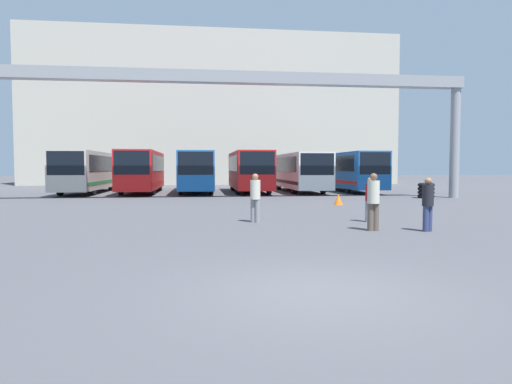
% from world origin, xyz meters
% --- Properties ---
extents(ground_plane, '(200.00, 200.00, 0.00)m').
position_xyz_m(ground_plane, '(0.00, 0.00, 0.00)').
color(ground_plane, '#47474C').
extents(building_backdrop, '(42.44, 12.00, 17.28)m').
position_xyz_m(building_backdrop, '(0.00, 49.98, 8.64)').
color(building_backdrop, '#B7B2A3').
rests_on(building_backdrop, ground).
extents(overhead_gantry, '(29.54, 0.80, 7.68)m').
position_xyz_m(overhead_gantry, '(0.00, 20.64, 6.44)').
color(overhead_gantry, gray).
rests_on(overhead_gantry, ground).
extents(bus_slot_0, '(2.54, 11.52, 3.10)m').
position_xyz_m(bus_slot_0, '(-10.29, 29.20, 1.79)').
color(bus_slot_0, beige).
rests_on(bus_slot_0, ground).
extents(bus_slot_1, '(2.52, 10.59, 3.15)m').
position_xyz_m(bus_slot_1, '(-6.18, 28.74, 1.81)').
color(bus_slot_1, red).
rests_on(bus_slot_1, ground).
extents(bus_slot_2, '(2.55, 12.05, 3.10)m').
position_xyz_m(bus_slot_2, '(-2.06, 29.47, 1.79)').
color(bus_slot_2, '#1959A5').
rests_on(bus_slot_2, ground).
extents(bus_slot_3, '(2.60, 10.26, 3.14)m').
position_xyz_m(bus_slot_3, '(2.06, 28.57, 1.81)').
color(bus_slot_3, red).
rests_on(bus_slot_3, ground).
extents(bus_slot_4, '(2.58, 11.42, 3.03)m').
position_xyz_m(bus_slot_4, '(6.18, 29.15, 1.75)').
color(bus_slot_4, silver).
rests_on(bus_slot_4, ground).
extents(bus_slot_5, '(2.44, 12.14, 3.11)m').
position_xyz_m(bus_slot_5, '(10.29, 29.51, 1.80)').
color(bus_slot_5, '#1959A5').
rests_on(bus_slot_5, ground).
extents(pedestrian_far_center, '(0.36, 0.36, 1.74)m').
position_xyz_m(pedestrian_far_center, '(0.17, 9.18, 0.92)').
color(pedestrian_far_center, gray).
rests_on(pedestrian_far_center, ground).
extents(pedestrian_near_center, '(0.34, 0.34, 1.65)m').
position_xyz_m(pedestrian_near_center, '(5.13, 6.24, 0.88)').
color(pedestrian_near_center, navy).
rests_on(pedestrian_near_center, ground).
extents(pedestrian_mid_right, '(0.37, 0.37, 1.79)m').
position_xyz_m(pedestrian_mid_right, '(3.53, 6.60, 0.95)').
color(pedestrian_mid_right, brown).
rests_on(pedestrian_mid_right, ground).
extents(pedestrian_mid_left, '(0.33, 0.33, 1.61)m').
position_xyz_m(pedestrian_mid_left, '(4.26, 8.77, 0.85)').
color(pedestrian_mid_left, gray).
rests_on(pedestrian_mid_left, ground).
extents(traffic_cone, '(0.46, 0.46, 0.56)m').
position_xyz_m(traffic_cone, '(5.43, 16.23, 0.28)').
color(traffic_cone, orange).
rests_on(traffic_cone, ground).
extents(tire_stack, '(1.04, 1.04, 0.96)m').
position_xyz_m(tire_stack, '(12.52, 20.52, 0.48)').
color(tire_stack, black).
rests_on(tire_stack, ground).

